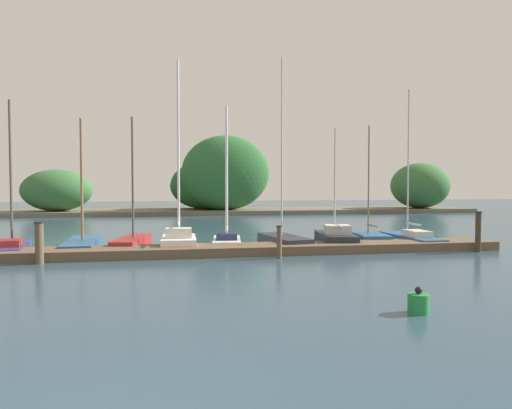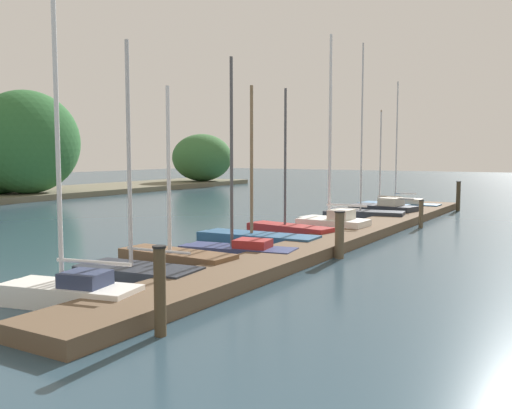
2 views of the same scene
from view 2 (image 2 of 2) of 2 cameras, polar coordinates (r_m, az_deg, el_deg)
name	(u,v)px [view 2 (image 2 of 2)]	position (r m, az deg, el deg)	size (l,w,h in m)	color
dock_pier	(352,235)	(21.29, 9.60, -2.99)	(27.88, 1.80, 0.35)	brown
sailboat_0	(68,288)	(12.57, -18.36, -7.93)	(1.64, 3.22, 6.81)	white
sailboat_1	(134,270)	(14.47, -12.13, -6.46)	(1.64, 3.37, 5.89)	#232833
sailboat_2	(172,257)	(16.03, -8.38, -5.22)	(1.18, 3.72, 5.00)	brown
sailboat_3	(237,249)	(17.12, -1.95, -4.46)	(1.59, 3.73, 5.99)	navy
sailboat_4	(254,237)	(19.63, -0.15, -3.31)	(1.43, 4.48, 5.46)	#285684
sailboat_5	(287,230)	(21.31, 3.11, -2.53)	(1.50, 3.72, 5.54)	maroon
sailboat_6	(332,222)	(22.56, 7.61, -1.78)	(1.42, 2.90, 7.71)	white
sailboat_7	(332,218)	(24.80, 7.63, -1.37)	(1.50, 3.19, 6.09)	white
sailboat_8	(362,215)	(26.80, 10.62, -1.00)	(1.75, 3.79, 8.14)	#232833
sailboat_9	(382,209)	(28.92, 12.53, -0.49)	(1.89, 3.53, 5.20)	#232833
sailboat_10	(381,208)	(30.93, 12.39, -0.30)	(1.60, 2.91, 5.41)	#285684
sailboat_11	(399,205)	(32.50, 14.12, -0.06)	(1.15, 4.51, 7.06)	#285684
mooring_piling_0	(160,291)	(10.09, -9.61, -8.52)	(0.24, 0.24, 1.59)	#4C3D28
mooring_piling_1	(339,235)	(17.35, 8.37, -3.00)	(0.32, 0.32, 1.44)	brown
mooring_piling_2	(421,214)	(25.10, 16.21, -0.90)	(0.22, 0.22, 1.20)	brown
mooring_piling_3	(458,196)	(33.12, 19.62, 0.81)	(0.26, 0.26, 1.63)	#3D3323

